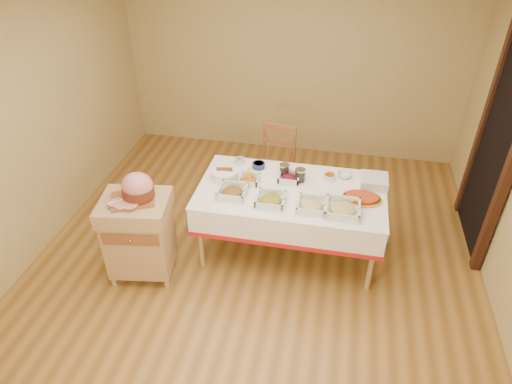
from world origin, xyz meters
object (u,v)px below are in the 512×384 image
(bread_basket, at_px, (225,174))
(ham_on_board, at_px, (137,189))
(preserve_jar_left, at_px, (284,171))
(butcher_cart, at_px, (139,233))
(brass_platter, at_px, (362,198))
(dining_table, at_px, (291,203))
(dining_chair, at_px, (274,167))
(mustard_bottle, at_px, (249,176))
(plate_stack, at_px, (374,181))
(preserve_jar_right, at_px, (300,176))

(bread_basket, bearing_deg, ham_on_board, -133.59)
(preserve_jar_left, height_order, bread_basket, preserve_jar_left)
(preserve_jar_left, bearing_deg, butcher_cart, -145.31)
(preserve_jar_left, bearing_deg, brass_platter, -19.71)
(ham_on_board, bearing_deg, dining_table, 24.26)
(ham_on_board, relative_size, preserve_jar_left, 3.06)
(butcher_cart, distance_m, dining_chair, 1.77)
(mustard_bottle, xyz_separation_m, bread_basket, (-0.25, 0.01, -0.02))
(mustard_bottle, distance_m, brass_platter, 1.11)
(dining_chair, bearing_deg, butcher_cart, -126.24)
(dining_table, relative_size, brass_platter, 5.07)
(plate_stack, bearing_deg, ham_on_board, -158.30)
(preserve_jar_right, distance_m, plate_stack, 0.73)
(mustard_bottle, height_order, bread_basket, mustard_bottle)
(preserve_jar_left, bearing_deg, mustard_bottle, -150.88)
(brass_platter, bearing_deg, ham_on_board, -164.49)
(mustard_bottle, bearing_deg, preserve_jar_left, 29.12)
(preserve_jar_left, relative_size, mustard_bottle, 0.79)
(ham_on_board, bearing_deg, bread_basket, 46.41)
(dining_table, xyz_separation_m, bread_basket, (-0.69, 0.07, 0.21))
(dining_table, xyz_separation_m, mustard_bottle, (-0.44, 0.05, 0.24))
(dining_table, bearing_deg, preserve_jar_right, 70.13)
(dining_chair, relative_size, preserve_jar_left, 7.44)
(bread_basket, height_order, plate_stack, bread_basket)
(brass_platter, bearing_deg, dining_chair, 138.87)
(bread_basket, xyz_separation_m, brass_platter, (1.36, -0.11, -0.03))
(butcher_cart, height_order, plate_stack, butcher_cart)
(dining_table, height_order, dining_chair, dining_chair)
(mustard_bottle, bearing_deg, butcher_cart, -143.46)
(plate_stack, bearing_deg, mustard_bottle, -171.22)
(dining_table, bearing_deg, ham_on_board, -155.74)
(plate_stack, bearing_deg, brass_platter, -111.69)
(dining_table, relative_size, dining_chair, 1.88)
(ham_on_board, height_order, preserve_jar_left, ham_on_board)
(ham_on_board, bearing_deg, preserve_jar_left, 34.57)
(dining_table, relative_size, butcher_cart, 2.08)
(dining_chair, height_order, preserve_jar_left, dining_chair)
(mustard_bottle, distance_m, plate_stack, 1.24)
(dining_table, xyz_separation_m, brass_platter, (0.67, -0.04, 0.18))
(dining_chair, relative_size, bread_basket, 3.67)
(dining_table, relative_size, plate_stack, 7.05)
(ham_on_board, relative_size, bread_basket, 1.51)
(preserve_jar_left, xyz_separation_m, plate_stack, (0.89, 0.00, -0.01))
(butcher_cart, bearing_deg, mustard_bottle, 36.54)
(butcher_cart, xyz_separation_m, ham_on_board, (0.04, 0.03, 0.49))
(preserve_jar_right, distance_m, brass_platter, 0.65)
(dining_chair, xyz_separation_m, ham_on_board, (-1.01, -1.40, 0.49))
(preserve_jar_right, bearing_deg, dining_table, -109.87)
(ham_on_board, relative_size, plate_stack, 1.54)
(ham_on_board, xyz_separation_m, brass_platter, (1.98, 0.55, -0.21))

